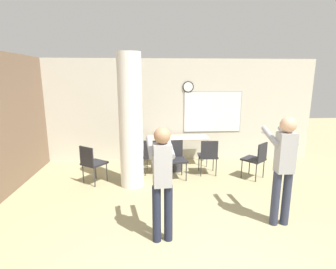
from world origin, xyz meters
TOP-DOWN VIEW (x-y plane):
  - wall_back at (0.02, 5.06)m, footprint 8.00×0.15m
  - support_pillar at (-1.03, 3.20)m, footprint 0.49×0.49m
  - folding_table at (0.13, 4.50)m, footprint 1.57×0.61m
  - bottle_on_table at (-0.34, 4.42)m, footprint 0.07×0.07m
  - waste_bin at (0.02, 4.02)m, footprint 0.31×0.31m
  - chair_table_right at (0.75, 3.69)m, footprint 0.46×0.46m
  - chair_near_pillar at (-1.91, 3.34)m, footprint 0.62×0.62m
  - chair_mid_room at (1.79, 3.36)m, footprint 0.62×0.62m
  - chair_table_front at (-0.04, 3.56)m, footprint 0.50×0.50m
  - chair_table_left at (-0.57, 3.81)m, footprint 0.49×0.49m
  - person_playing_front at (-0.48, 1.19)m, footprint 0.40×0.65m
  - person_playing_side at (1.41, 1.49)m, footprint 0.38×0.69m

SIDE VIEW (x-z plane):
  - waste_bin at x=0.02m, z-range 0.00..0.31m
  - chair_table_right at x=0.75m, z-range 0.08..0.95m
  - chair_near_pillar at x=-1.91m, z-range 0.08..0.95m
  - chair_mid_room at x=1.79m, z-range 0.08..0.95m
  - chair_table_front at x=-0.04m, z-range 0.08..0.95m
  - chair_table_left at x=-0.57m, z-range 0.08..0.95m
  - folding_table at x=0.13m, z-range 0.32..1.07m
  - bottle_on_table at x=-0.34m, z-range 0.73..0.95m
  - person_playing_front at x=-0.48m, z-range 0.15..1.82m
  - person_playing_side at x=1.41m, z-range 0.15..1.90m
  - wall_back at x=0.02m, z-range 0.00..2.80m
  - support_pillar at x=-1.03m, z-range 0.00..2.80m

